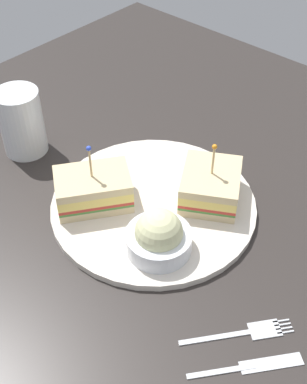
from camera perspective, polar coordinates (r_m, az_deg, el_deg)
The scene contains 8 objects.
ground_plane at distance 72.27cm, azimuth 0.00°, elevation -2.33°, with size 101.79×101.79×2.00cm, color #2D2826.
plate at distance 71.19cm, azimuth 0.00°, elevation -1.47°, with size 29.09×29.09×1.03cm, color silver.
sandwich_half_front at distance 69.76cm, azimuth -6.89°, elevation 0.33°, with size 12.32×11.57×9.95cm.
sandwich_half_back at distance 70.35cm, azimuth 6.52°, elevation 0.73°, with size 11.86×11.42×9.59cm.
coleslaw_bowl at distance 63.33cm, azimuth 0.60°, elevation -5.08°, with size 8.55×8.55×6.15cm.
drink_glass at distance 81.24cm, azimuth -14.79°, elevation 7.51°, with size 6.89×6.89×10.66cm.
fork at distance 59.97cm, azimuth 10.91°, elevation -15.38°, with size 11.12×9.11×0.35cm.
knife at distance 57.92cm, azimuth 11.22°, elevation -18.89°, with size 10.71×8.89×0.35cm.
Camera 1 is at (37.65, 33.62, 50.72)cm, focal length 46.73 mm.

